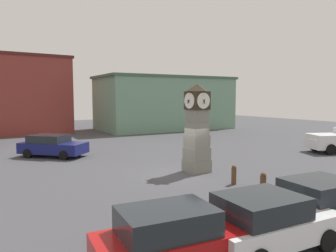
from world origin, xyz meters
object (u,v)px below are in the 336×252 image
bollard_near_tower (263,182)px  car_silver_hatch (52,145)px  car_navy_sedan (175,238)px  car_near_tower (266,221)px  bollard_mid_row (234,175)px  car_by_building (324,201)px  clock_tower (197,130)px

bollard_near_tower → car_silver_hatch: 15.18m
car_navy_sedan → car_near_tower: size_ratio=1.04×
bollard_mid_row → car_by_building: size_ratio=0.22×
clock_tower → car_near_tower: bearing=-116.5°
car_navy_sedan → car_near_tower: bearing=-8.5°
car_silver_hatch → car_near_tower: bearing=-85.4°
clock_tower → car_near_tower: size_ratio=1.18×
car_navy_sedan → car_silver_hatch: (1.38, 17.34, -0.00)m
car_near_tower → bollard_near_tower: bearing=41.1°
clock_tower → bollard_near_tower: bearing=-89.7°
clock_tower → car_silver_hatch: size_ratio=1.05×
car_near_tower → car_silver_hatch: size_ratio=0.89×
car_near_tower → car_silver_hatch: bearing=94.6°
car_by_building → car_silver_hatch: (-4.50, 17.63, 0.03)m
car_navy_sedan → clock_tower: bearing=48.8°
bollard_mid_row → car_silver_hatch: (-5.48, 12.44, 0.32)m
bollard_near_tower → car_by_building: bearing=-108.0°
bollard_mid_row → car_by_building: (-0.97, -5.19, 0.29)m
car_silver_hatch → car_by_building: bearing=-75.7°
bollard_near_tower → car_near_tower: bearing=-138.9°
car_silver_hatch → car_navy_sedan: bearing=-94.6°
clock_tower → car_near_tower: clock_tower is taller
car_near_tower → car_by_building: car_near_tower is taller
clock_tower → car_near_tower: 9.55m
bollard_near_tower → bollard_mid_row: (-0.18, 1.64, 0.03)m
clock_tower → car_by_building: bearing=-97.8°
clock_tower → car_navy_sedan: size_ratio=1.14×
clock_tower → car_by_building: (-1.13, -8.30, -1.61)m
clock_tower → car_navy_sedan: bearing=-131.2°
bollard_mid_row → car_silver_hatch: bearing=113.8°
bollard_near_tower → bollard_mid_row: bollard_mid_row is taller
bollard_mid_row → car_by_building: bearing=-100.6°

